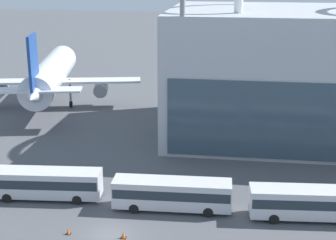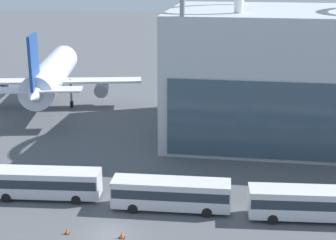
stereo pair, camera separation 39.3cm
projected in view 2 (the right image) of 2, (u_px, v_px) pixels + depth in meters
The scene contains 8 objects.
ground_plane at pixel (109, 234), 47.25m from camera, with size 440.00×440.00×0.00m, color #515459.
airliner_at_gate_near at pixel (51, 75), 87.96m from camera, with size 30.78×34.95×14.14m.
shuttle_bus_1 at pixel (44, 182), 54.07m from camera, with size 12.06×3.73×3.13m.
shuttle_bus_2 at pixel (171, 192), 51.53m from camera, with size 11.98×3.24×3.13m.
shuttle_bus_3 at pixel (311, 202), 49.53m from camera, with size 12.05×3.67×3.13m.
floodlight_mast at pixel (182, 22), 61.20m from camera, with size 2.47×2.47×27.91m.
traffic_cone_0 at pixel (122, 235), 46.56m from camera, with size 0.52×0.52×0.64m.
traffic_cone_1 at pixel (67, 231), 47.27m from camera, with size 0.45×0.45×0.60m.
Camera 2 is at (11.67, -40.78, 23.96)m, focal length 55.00 mm.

